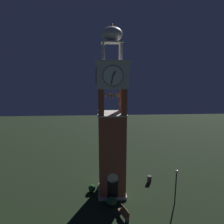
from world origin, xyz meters
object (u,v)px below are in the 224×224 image
Objects in this scene: clock_tower at (112,129)px; trash_bin at (149,179)px; lamp_post at (176,181)px; park_bench at (124,213)px.

trash_bin is at bearing 23.37° from clock_tower.
trash_bin is (4.70, 2.03, -7.01)m from clock_tower.
clock_tower is 8.28m from lamp_post.
lamp_post reaches higher than park_bench.
clock_tower is 8.10m from park_bench.
clock_tower is 8.68m from trash_bin.
park_bench is at bearing -162.22° from lamp_post.
park_bench is 7.22m from trash_bin.
clock_tower is 22.32× the size of trash_bin.
lamp_post is (5.43, 1.74, 2.14)m from park_bench.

